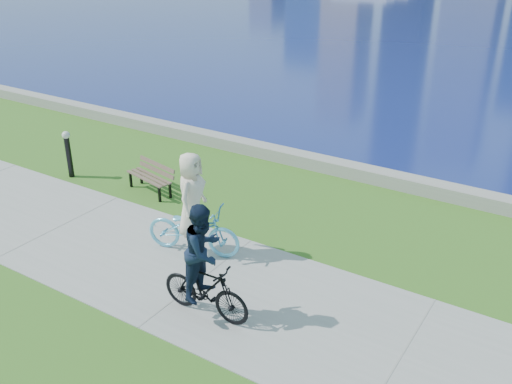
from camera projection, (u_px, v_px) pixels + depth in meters
ground at (201, 279)px, 10.97m from camera, size 320.00×320.00×0.00m
concrete_path at (201, 279)px, 10.97m from camera, size 80.00×3.50×0.02m
seawall at (339, 167)px, 15.64m from camera, size 90.00×0.50×0.35m
park_bench at (152, 175)px, 14.45m from camera, size 1.51×0.80×0.74m
bollard_lamp at (68, 151)px, 15.20m from camera, size 0.21×0.21×1.29m
cyclist_woman at (193, 217)px, 11.55m from camera, size 1.19×2.13×2.19m
cyclist_man at (204, 271)px, 9.58m from camera, size 0.67×1.74×2.13m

